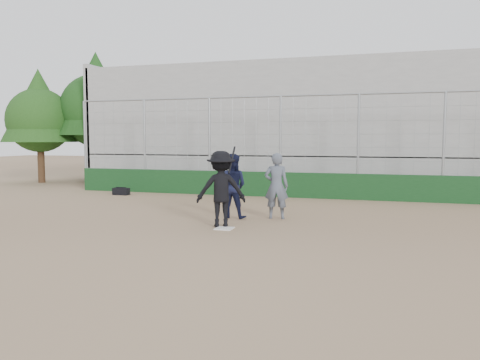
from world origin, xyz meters
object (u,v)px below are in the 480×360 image
(batter_at_plate, at_px, (221,189))
(umpire, at_px, (276,189))
(catcher_crouched, at_px, (232,197))
(equipment_bag, at_px, (121,191))

(batter_at_plate, xyz_separation_m, umpire, (1.12, 1.65, -0.14))
(catcher_crouched, relative_size, umpire, 0.73)
(catcher_crouched, height_order, equipment_bag, catcher_crouched)
(catcher_crouched, relative_size, equipment_bag, 1.84)
(umpire, bearing_deg, catcher_crouched, 4.62)
(batter_at_plate, height_order, catcher_crouched, batter_at_plate)
(umpire, relative_size, equipment_bag, 2.51)
(equipment_bag, bearing_deg, umpire, -27.39)
(batter_at_plate, xyz_separation_m, catcher_crouched, (-0.13, 1.39, -0.37))
(catcher_crouched, bearing_deg, umpire, 11.81)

